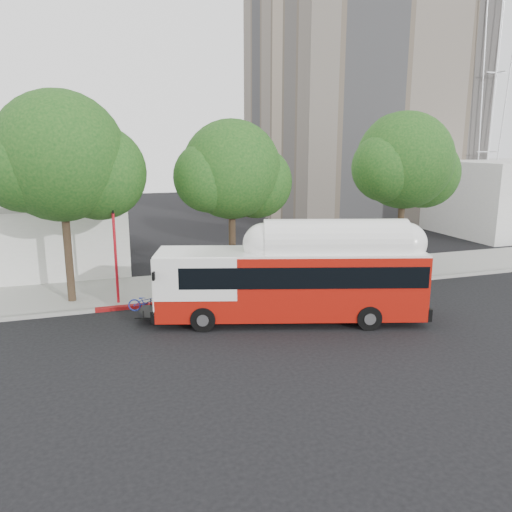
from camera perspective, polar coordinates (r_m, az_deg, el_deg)
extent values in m
plane|color=black|center=(21.44, 4.25, -7.45)|extent=(120.00, 120.00, 0.00)
cube|color=gray|center=(27.25, -0.93, -2.85)|extent=(60.00, 5.00, 0.15)
cube|color=gray|center=(24.88, 0.84, -4.37)|extent=(60.00, 0.30, 0.15)
cube|color=maroon|center=(24.11, -5.94, -4.98)|extent=(10.00, 0.32, 0.16)
cylinder|color=#2D2116|center=(24.51, -20.76, 1.68)|extent=(0.36, 0.36, 6.08)
sphere|color=#123F13|center=(24.14, -21.47, 10.57)|extent=(5.80, 5.80, 5.80)
sphere|color=#123F13|center=(24.33, -17.52, 9.07)|extent=(4.35, 4.35, 4.35)
cylinder|color=#2D2116|center=(25.92, -2.74, 2.33)|extent=(0.36, 0.36, 5.44)
sphere|color=#123F13|center=(25.53, -2.82, 9.86)|extent=(5.00, 5.00, 5.00)
sphere|color=#123F13|center=(26.16, 0.02, 8.45)|extent=(3.75, 3.75, 3.75)
cylinder|color=#2D2116|center=(29.92, 16.20, 3.54)|extent=(0.36, 0.36, 5.76)
sphere|color=#123F13|center=(29.60, 16.63, 10.44)|extent=(5.40, 5.40, 5.40)
sphere|color=#123F13|center=(30.65, 18.65, 9.01)|extent=(4.05, 4.05, 4.05)
cube|color=tan|center=(54.19, 11.57, 23.19)|extent=(18.00, 18.00, 35.00)
cube|color=#A0140B|center=(20.97, 3.91, -3.16)|extent=(11.24, 5.46, 2.66)
cube|color=black|center=(20.88, 5.18, -1.69)|extent=(10.20, 5.20, 0.87)
cube|color=white|center=(20.64, 3.96, 0.50)|extent=(11.22, 5.39, 0.09)
cube|color=white|center=(20.84, 9.01, 1.16)|extent=(6.16, 3.45, 0.50)
cube|color=black|center=(21.64, -12.31, -6.24)|extent=(1.18, 1.79, 0.06)
imported|color=navy|center=(21.50, -12.36, -5.12)|extent=(0.98, 1.67, 0.83)
cylinder|color=red|center=(23.71, -15.72, -0.45)|extent=(0.13, 0.13, 4.35)
cube|color=black|center=(23.32, -16.05, 5.02)|extent=(0.05, 0.43, 0.27)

